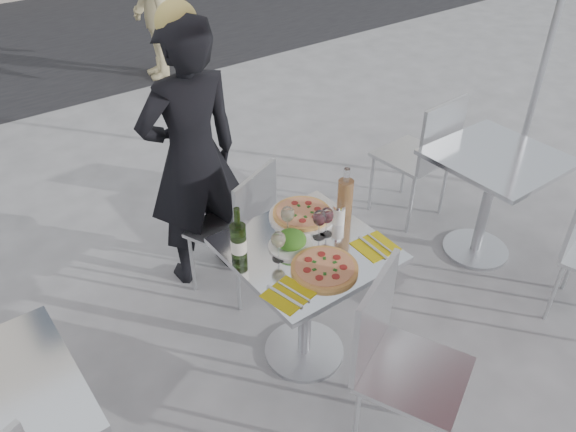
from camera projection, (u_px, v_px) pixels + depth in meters
ground at (304, 352)px, 3.14m from camera, size 80.00×80.00×0.00m
main_table at (306, 280)px, 2.83m from camera, size 0.72×0.72×0.75m
side_table_right at (491, 184)px, 3.56m from camera, size 0.72×0.72×0.75m
chair_far at (241, 222)px, 3.26m from camera, size 0.53×0.53×0.88m
chair_near at (396, 353)px, 2.42m from camera, size 0.57×0.58×0.94m
side_chair_rfar at (425, 150)px, 3.86m from camera, size 0.46×0.47×0.96m
woman_diner at (192, 159)px, 3.23m from camera, size 0.62×0.42×1.67m
pedestrian_b at (147, 5)px, 6.00m from camera, size 0.79×1.13×1.59m
pizza_near at (324, 268)px, 2.56m from camera, size 0.31×0.31×0.02m
pizza_far at (302, 214)px, 2.90m from camera, size 0.34×0.34×0.03m
salad_plate at (291, 241)px, 2.68m from camera, size 0.22×0.22×0.09m
wine_bottle at (239, 241)px, 2.56m from camera, size 0.07×0.08×0.29m
carafe at (345, 198)px, 2.84m from camera, size 0.08×0.08×0.29m
sugar_shaker at (339, 214)px, 2.84m from camera, size 0.06×0.06×0.11m
wineglass_white_a at (278, 240)px, 2.57m from camera, size 0.07×0.07×0.16m
wineglass_white_b at (288, 215)px, 2.73m from camera, size 0.07×0.07×0.16m
wineglass_red_a at (320, 219)px, 2.71m from camera, size 0.07×0.07×0.16m
wineglass_red_b at (327, 216)px, 2.72m from camera, size 0.07×0.07×0.16m
napkin_left at (288, 295)px, 2.43m from camera, size 0.21×0.21×0.01m
napkin_right at (375, 246)px, 2.71m from camera, size 0.19×0.20×0.01m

